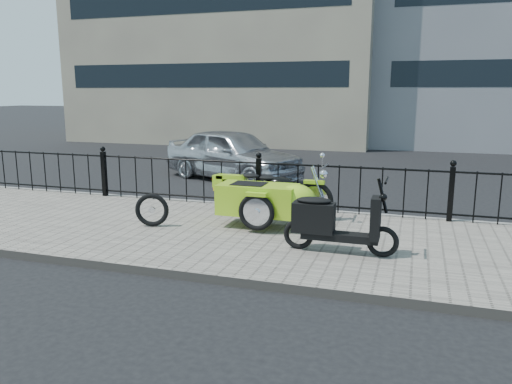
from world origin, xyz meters
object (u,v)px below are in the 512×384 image
(motorcycle_sidecar, at_px, (270,198))
(sedan_car, at_px, (233,154))
(spare_tire, at_px, (152,210))
(scooter, at_px, (332,223))

(motorcycle_sidecar, xyz_separation_m, sedan_car, (-2.41, 4.63, 0.10))
(spare_tire, height_order, sedan_car, sedan_car)
(motorcycle_sidecar, height_order, spare_tire, motorcycle_sidecar)
(motorcycle_sidecar, height_order, scooter, scooter)
(scooter, xyz_separation_m, sedan_car, (-3.63, 5.73, 0.15))
(scooter, xyz_separation_m, spare_tire, (-3.09, 0.43, -0.14))
(sedan_car, bearing_deg, spare_tire, -151.30)
(motorcycle_sidecar, distance_m, sedan_car, 5.22)
(scooter, bearing_deg, sedan_car, 122.35)
(motorcycle_sidecar, bearing_deg, spare_tire, -160.06)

